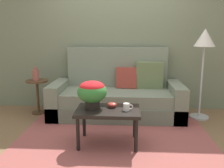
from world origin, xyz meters
name	(u,v)px	position (x,y,z in m)	size (l,w,h in m)	color
ground_plane	(115,132)	(0.00, 0.00, 0.00)	(14.00, 14.00, 0.00)	brown
wall_back	(119,35)	(0.00, 1.28, 1.39)	(6.40, 0.12, 2.77)	slate
area_rug	(115,135)	(0.00, -0.10, 0.01)	(2.65, 1.95, 0.01)	#994C47
couch	(118,96)	(0.00, 0.79, 0.34)	(2.24, 0.93, 1.17)	#626B59
coffee_table	(108,114)	(-0.08, -0.38, 0.42)	(0.81, 0.54, 0.48)	black
side_table	(37,91)	(-1.42, 0.79, 0.42)	(0.38, 0.38, 0.61)	#4C331E
floor_lamp	(204,46)	(1.40, 0.71, 1.22)	(0.34, 0.34, 1.49)	#B2B2B7
potted_plant	(92,92)	(-0.28, -0.33, 0.69)	(0.38, 0.38, 0.35)	black
coffee_mug	(127,107)	(0.16, -0.41, 0.52)	(0.12, 0.08, 0.09)	white
snack_bowl	(112,105)	(-0.03, -0.29, 0.51)	(0.12, 0.12, 0.06)	#B2382D
table_vase	(36,75)	(-1.44, 0.79, 0.71)	(0.11, 0.11, 0.24)	#934C42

